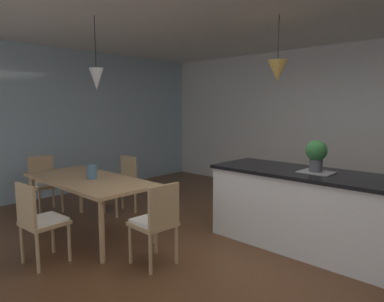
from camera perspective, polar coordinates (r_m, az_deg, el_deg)
The scene contains 13 objects.
ground_plane at distance 3.86m, azimuth 7.46°, elevation -17.96°, with size 10.00×8.40×0.04m, color brown.
wall_back_kitchen at distance 6.44m, azimuth 25.04°, elevation 4.17°, with size 10.00×0.12×2.70m, color silver.
window_wall_left_glazing at distance 6.73m, azimuth -21.61°, elevation 4.45°, with size 0.06×8.40×2.70m, color #9EB7C6.
dining_table at distance 4.58m, azimuth -16.95°, elevation -5.19°, with size 1.91×0.88×0.73m.
chair_window_end at distance 5.79m, azimuth -23.41°, elevation -4.78°, with size 0.41×0.41×0.87m.
chair_far_left at distance 5.40m, azimuth -11.66°, elevation -5.17°, with size 0.40×0.40×0.87m.
chair_kitchen_end at distance 3.57m, azimuth -6.04°, elevation -11.52°, with size 0.41×0.41×0.87m.
chair_near_right at distance 3.91m, azimuth -24.12°, elevation -10.47°, with size 0.43×0.43×0.87m.
kitchen_island at distance 4.20m, azimuth 18.67°, elevation -9.16°, with size 2.23×0.84×0.91m.
pendant_over_table at distance 4.35m, azimuth -15.69°, elevation 11.52°, with size 0.17×0.17×0.87m.
pendant_over_island_main at distance 4.26m, azimuth 14.12°, elevation 12.88°, with size 0.23×0.23×0.77m.
potted_plant_on_island at distance 4.04m, azimuth 20.08°, elevation -0.41°, with size 0.23×0.23×0.36m.
vase_on_dining_table at distance 4.51m, azimuth -16.37°, elevation -3.35°, with size 0.13×0.13×0.18m.
Camera 1 is at (2.03, -2.84, 1.62)m, focal length 31.88 mm.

